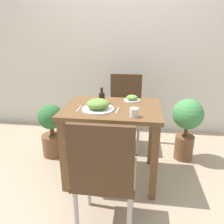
% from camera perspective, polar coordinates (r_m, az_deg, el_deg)
% --- Properties ---
extents(ground_plane, '(16.00, 16.00, 0.00)m').
position_cam_1_polar(ground_plane, '(2.38, 0.00, -16.11)').
color(ground_plane, tan).
extents(wall_back, '(8.00, 0.05, 2.60)m').
position_cam_1_polar(wall_back, '(3.19, 3.19, 18.05)').
color(wall_back, beige).
rests_on(wall_back, ground_plane).
extents(dining_table, '(0.90, 0.67, 0.75)m').
position_cam_1_polar(dining_table, '(2.08, 0.00, -2.32)').
color(dining_table, brown).
rests_on(dining_table, ground_plane).
extents(chair_near, '(0.42, 0.42, 0.92)m').
position_cam_1_polar(chair_near, '(1.51, -2.01, -15.49)').
color(chair_near, '#4C331E').
rests_on(chair_near, ground_plane).
extents(chair_far, '(0.42, 0.42, 0.92)m').
position_cam_1_polar(chair_far, '(2.77, 3.43, 1.45)').
color(chair_far, '#4C331E').
rests_on(chair_far, ground_plane).
extents(food_plate, '(0.29, 0.29, 0.10)m').
position_cam_1_polar(food_plate, '(1.95, -3.69, 1.86)').
color(food_plate, white).
rests_on(food_plate, dining_table).
extents(side_plate, '(0.16, 0.16, 0.06)m').
position_cam_1_polar(side_plate, '(2.22, 5.24, 3.57)').
color(side_plate, white).
rests_on(side_plate, dining_table).
extents(drink_cup, '(0.07, 0.07, 0.07)m').
position_cam_1_polar(drink_cup, '(1.79, 5.77, -0.12)').
color(drink_cup, silver).
rests_on(drink_cup, dining_table).
extents(sauce_bottle, '(0.06, 0.06, 0.16)m').
position_cam_1_polar(sauce_bottle, '(2.13, -2.69, 3.89)').
color(sauce_bottle, black).
rests_on(sauce_bottle, dining_table).
extents(fork_utensil, '(0.01, 0.17, 0.00)m').
position_cam_1_polar(fork_utensil, '(2.00, -8.59, 0.90)').
color(fork_utensil, silver).
rests_on(fork_utensil, dining_table).
extents(spoon_utensil, '(0.02, 0.17, 0.00)m').
position_cam_1_polar(spoon_utensil, '(1.94, 1.43, 0.46)').
color(spoon_utensil, silver).
rests_on(spoon_utensil, dining_table).
extents(potted_plant_left, '(0.29, 0.29, 0.64)m').
position_cam_1_polar(potted_plant_left, '(2.67, -15.47, -4.21)').
color(potted_plant_left, brown).
rests_on(potted_plant_left, ground_plane).
extents(potted_plant_right, '(0.34, 0.34, 0.73)m').
position_cam_1_polar(potted_plant_right, '(2.59, 18.97, -2.64)').
color(potted_plant_right, brown).
rests_on(potted_plant_right, ground_plane).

